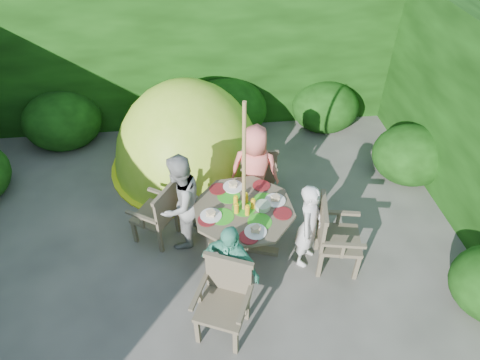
{
  "coord_description": "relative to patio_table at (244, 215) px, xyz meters",
  "views": [
    {
      "loc": [
        0.13,
        -3.17,
        4.33
      ],
      "look_at": [
        0.58,
        0.91,
        0.85
      ],
      "focal_mm": 32.0,
      "sensor_mm": 36.0,
      "label": 1
    }
  ],
  "objects": [
    {
      "name": "garden_chair_front",
      "position": [
        -0.33,
        -1.05,
        -0.14
      ],
      "size": [
        0.69,
        0.66,
        0.91
      ],
      "rotation": [
        0.0,
        0.0,
        -0.41
      ],
      "color": "#443C2D",
      "rests_on": "ground"
    },
    {
      "name": "garden_chair_back",
      "position": [
        0.34,
        1.05,
        -0.16
      ],
      "size": [
        0.58,
        0.53,
        0.87
      ],
      "rotation": [
        0.0,
        0.0,
        3.01
      ],
      "color": "#443C2D",
      "rests_on": "ground"
    },
    {
      "name": "parasol_pole",
      "position": [
        -0.0,
        0.0,
        0.48
      ],
      "size": [
        0.06,
        0.06,
        2.2
      ],
      "primitive_type": "cylinder",
      "rotation": [
        0.0,
        0.0,
        -0.3
      ],
      "color": "olive",
      "rests_on": "ground"
    },
    {
      "name": "child_back",
      "position": [
        0.24,
        0.76,
        0.07
      ],
      "size": [
        0.76,
        0.6,
        1.37
      ],
      "primitive_type": "imported",
      "rotation": [
        0.0,
        0.0,
        2.87
      ],
      "color": "#F06D63",
      "rests_on": "ground"
    },
    {
      "name": "hedge_enclosure",
      "position": [
        -0.59,
        0.83,
        0.63
      ],
      "size": [
        9.0,
        9.0,
        2.5
      ],
      "color": "black",
      "rests_on": "ground"
    },
    {
      "name": "child_right",
      "position": [
        0.76,
        -0.24,
        -0.02
      ],
      "size": [
        0.48,
        0.52,
        1.2
      ],
      "primitive_type": "imported",
      "rotation": [
        0.0,
        0.0,
        1.0
      ],
      "color": "silver",
      "rests_on": "ground"
    },
    {
      "name": "garden_chair_right",
      "position": [
        1.04,
        -0.34,
        -0.11
      ],
      "size": [
        0.6,
        0.65,
        0.95
      ],
      "rotation": [
        0.0,
        0.0,
        1.38
      ],
      "color": "#443C2D",
      "rests_on": "ground"
    },
    {
      "name": "dome_tent",
      "position": [
        -0.67,
        1.88,
        -0.62
      ],
      "size": [
        2.95,
        2.95,
        2.86
      ],
      "rotation": [
        0.0,
        0.0,
        -0.31
      ],
      "color": "#9CD128",
      "rests_on": "ground"
    },
    {
      "name": "ground",
      "position": [
        -0.59,
        -0.51,
        -0.62
      ],
      "size": [
        60.0,
        60.0,
        0.0
      ],
      "primitive_type": "plane",
      "color": "#484640",
      "rests_on": "ground"
    },
    {
      "name": "patio_table",
      "position": [
        0.0,
        0.0,
        0.0
      ],
      "size": [
        1.59,
        1.59,
        0.88
      ],
      "rotation": [
        0.0,
        0.0,
        -0.3
      ],
      "color": "#443C2D",
      "rests_on": "ground"
    },
    {
      "name": "child_front",
      "position": [
        -0.24,
        -0.76,
        -0.01
      ],
      "size": [
        0.75,
        0.67,
        1.22
      ],
      "primitive_type": "imported",
      "rotation": [
        0.0,
        0.0,
        -0.64
      ],
      "color": "#4BAF8E",
      "rests_on": "ground"
    },
    {
      "name": "garden_chair_left",
      "position": [
        -1.06,
        0.31,
        -0.16
      ],
      "size": [
        0.66,
        0.68,
        0.87
      ],
      "rotation": [
        0.0,
        0.0,
        -2.12
      ],
      "color": "#443C2D",
      "rests_on": "ground"
    },
    {
      "name": "child_left",
      "position": [
        -0.77,
        0.24,
        0.06
      ],
      "size": [
        0.81,
        0.84,
        1.37
      ],
      "primitive_type": "imported",
      "rotation": [
        0.0,
        0.0,
        -2.19
      ],
      "color": "#989A95",
      "rests_on": "ground"
    }
  ]
}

